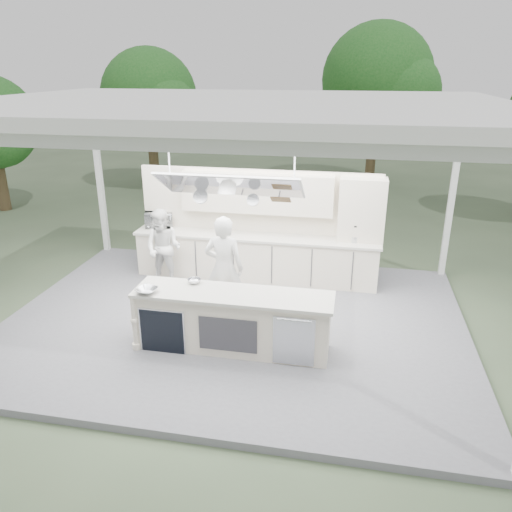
% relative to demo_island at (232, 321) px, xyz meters
% --- Properties ---
extents(ground, '(90.00, 90.00, 0.00)m').
position_rel_demo_island_xyz_m(ground, '(-0.18, 0.91, -0.60)').
color(ground, '#4A5A3E').
rests_on(ground, ground).
extents(stage_deck, '(8.00, 6.00, 0.12)m').
position_rel_demo_island_xyz_m(stage_deck, '(-0.18, 0.91, -0.54)').
color(stage_deck, slate).
rests_on(stage_deck, ground).
extents(tent, '(8.20, 6.20, 3.86)m').
position_rel_demo_island_xyz_m(tent, '(-0.18, 0.90, 3.11)').
color(tent, white).
rests_on(tent, ground).
extents(demo_island, '(3.10, 0.79, 0.95)m').
position_rel_demo_island_xyz_m(demo_island, '(0.00, 0.00, 0.00)').
color(demo_island, beige).
rests_on(demo_island, stage_deck).
extents(back_counter, '(5.08, 0.72, 0.95)m').
position_rel_demo_island_xyz_m(back_counter, '(-0.18, 2.81, 0.00)').
color(back_counter, beige).
rests_on(back_counter, stage_deck).
extents(back_wall_unit, '(5.05, 0.48, 2.25)m').
position_rel_demo_island_xyz_m(back_wall_unit, '(0.27, 3.03, 0.98)').
color(back_wall_unit, beige).
rests_on(back_wall_unit, stage_deck).
extents(tree_cluster, '(19.55, 9.40, 5.85)m').
position_rel_demo_island_xyz_m(tree_cluster, '(-0.34, 10.68, 2.69)').
color(tree_cluster, brown).
rests_on(tree_cluster, ground).
extents(head_chef, '(0.70, 0.47, 1.88)m').
position_rel_demo_island_xyz_m(head_chef, '(-0.37, 0.98, 0.46)').
color(head_chef, white).
rests_on(head_chef, stage_deck).
extents(sous_chef, '(0.83, 0.68, 1.58)m').
position_rel_demo_island_xyz_m(sous_chef, '(-1.93, 2.13, 0.32)').
color(sous_chef, white).
rests_on(sous_chef, stage_deck).
extents(toaster_oven, '(0.68, 0.57, 0.32)m').
position_rel_demo_island_xyz_m(toaster_oven, '(-2.35, 2.99, 0.64)').
color(toaster_oven, silver).
rests_on(toaster_oven, back_counter).
extents(bowl_large, '(0.37, 0.37, 0.08)m').
position_rel_demo_island_xyz_m(bowl_large, '(-1.28, -0.24, 0.51)').
color(bowl_large, '#B6B8BD').
rests_on(bowl_large, demo_island).
extents(bowl_small, '(0.26, 0.26, 0.07)m').
position_rel_demo_island_xyz_m(bowl_small, '(-0.68, 0.26, 0.51)').
color(bowl_small, silver).
rests_on(bowl_small, demo_island).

